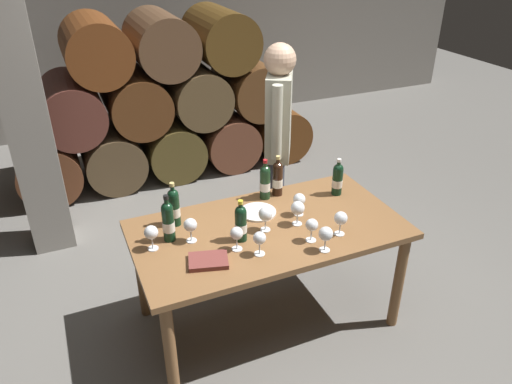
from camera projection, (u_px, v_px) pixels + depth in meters
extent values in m
plane|color=#66635E|center=(267.00, 317.00, 3.44)|extent=(14.00, 14.00, 0.00)
cube|color=gray|center=(129.00, 17.00, 6.13)|extent=(10.00, 0.24, 2.80)
cylinder|color=brown|center=(48.00, 164.00, 4.94)|extent=(0.60, 0.90, 0.60)
cylinder|color=brown|center=(111.00, 153.00, 5.16)|extent=(0.60, 0.90, 0.60)
cylinder|color=#50421F|center=(169.00, 144.00, 5.38)|extent=(0.60, 0.90, 0.60)
cylinder|color=brown|center=(223.00, 135.00, 5.60)|extent=(0.60, 0.90, 0.60)
cylinder|color=#5C3214|center=(273.00, 127.00, 5.82)|extent=(0.60, 0.90, 0.60)
cylinder|color=brown|center=(70.00, 108.00, 4.78)|extent=(0.60, 0.90, 0.60)
cylinder|color=#553016|center=(135.00, 100.00, 5.00)|extent=(0.60, 0.90, 0.60)
cylinder|color=brown|center=(194.00, 92.00, 5.22)|extent=(0.60, 0.90, 0.60)
cylinder|color=#58351A|center=(248.00, 85.00, 5.44)|extent=(0.60, 0.90, 0.60)
cylinder|color=brown|center=(95.00, 48.00, 4.63)|extent=(0.60, 0.90, 0.60)
cylinder|color=brown|center=(160.00, 43.00, 4.85)|extent=(0.60, 0.90, 0.60)
cylinder|color=#533916|center=(220.00, 38.00, 5.07)|extent=(0.60, 0.90, 0.60)
cube|color=gray|center=(22.00, 97.00, 3.64)|extent=(0.32, 0.32, 2.60)
cube|color=brown|center=(269.00, 230.00, 3.08)|extent=(1.70, 0.90, 0.04)
cylinder|color=brown|center=(170.00, 354.00, 2.68)|extent=(0.07, 0.07, 0.72)
cylinder|color=brown|center=(398.00, 282.00, 3.22)|extent=(0.07, 0.07, 0.72)
cylinder|color=brown|center=(141.00, 272.00, 3.31)|extent=(0.07, 0.07, 0.72)
cylinder|color=brown|center=(336.00, 223.00, 3.84)|extent=(0.07, 0.07, 0.72)
cylinder|color=black|center=(337.00, 182.00, 3.40)|extent=(0.07, 0.07, 0.19)
sphere|color=black|center=(338.00, 169.00, 3.35)|extent=(0.07, 0.07, 0.07)
cylinder|color=black|center=(339.00, 166.00, 3.34)|extent=(0.03, 0.03, 0.06)
cylinder|color=silver|center=(339.00, 160.00, 3.32)|extent=(0.03, 0.03, 0.02)
cylinder|color=silver|center=(337.00, 183.00, 3.40)|extent=(0.07, 0.07, 0.06)
cylinder|color=black|center=(278.00, 181.00, 3.39)|extent=(0.07, 0.07, 0.21)
sphere|color=black|center=(278.00, 167.00, 3.33)|extent=(0.07, 0.07, 0.07)
cylinder|color=black|center=(278.00, 164.00, 3.32)|extent=(0.03, 0.03, 0.07)
cylinder|color=tan|center=(278.00, 158.00, 3.30)|extent=(0.03, 0.03, 0.02)
cylinder|color=silver|center=(277.00, 183.00, 3.39)|extent=(0.07, 0.07, 0.06)
cylinder|color=black|center=(169.00, 225.00, 2.89)|extent=(0.07, 0.07, 0.21)
sphere|color=black|center=(167.00, 208.00, 2.84)|extent=(0.07, 0.07, 0.07)
cylinder|color=black|center=(166.00, 204.00, 2.83)|extent=(0.03, 0.03, 0.07)
cylinder|color=black|center=(166.00, 197.00, 2.80)|extent=(0.03, 0.03, 0.02)
cylinder|color=silver|center=(169.00, 226.00, 2.90)|extent=(0.07, 0.07, 0.06)
cylinder|color=black|center=(174.00, 210.00, 3.05)|extent=(0.07, 0.07, 0.21)
sphere|color=black|center=(173.00, 195.00, 2.99)|extent=(0.07, 0.07, 0.07)
cylinder|color=black|center=(173.00, 191.00, 2.98)|extent=(0.03, 0.03, 0.07)
cylinder|color=tan|center=(172.00, 185.00, 2.96)|extent=(0.03, 0.03, 0.02)
cylinder|color=silver|center=(174.00, 212.00, 3.05)|extent=(0.07, 0.07, 0.06)
cylinder|color=#19381E|center=(265.00, 185.00, 3.34)|extent=(0.07, 0.07, 0.20)
sphere|color=#19381E|center=(265.00, 171.00, 3.29)|extent=(0.07, 0.07, 0.07)
cylinder|color=#19381E|center=(265.00, 167.00, 3.28)|extent=(0.03, 0.03, 0.06)
cylinder|color=#B21E23|center=(265.00, 161.00, 3.26)|extent=(0.03, 0.03, 0.02)
cylinder|color=silver|center=(265.00, 186.00, 3.35)|extent=(0.07, 0.07, 0.06)
cylinder|color=black|center=(241.00, 226.00, 2.90)|extent=(0.07, 0.07, 0.19)
sphere|color=black|center=(241.00, 212.00, 2.85)|extent=(0.07, 0.07, 0.07)
cylinder|color=black|center=(241.00, 208.00, 2.84)|extent=(0.03, 0.03, 0.06)
cylinder|color=gold|center=(240.00, 202.00, 2.82)|extent=(0.03, 0.03, 0.02)
cylinder|color=silver|center=(241.00, 228.00, 2.91)|extent=(0.07, 0.07, 0.06)
cylinder|color=white|center=(265.00, 230.00, 3.04)|extent=(0.06, 0.06, 0.00)
cylinder|color=white|center=(265.00, 224.00, 3.02)|extent=(0.01, 0.01, 0.07)
sphere|color=white|center=(265.00, 214.00, 2.98)|extent=(0.09, 0.09, 0.09)
cylinder|color=white|center=(311.00, 240.00, 2.94)|extent=(0.06, 0.06, 0.00)
cylinder|color=white|center=(311.00, 235.00, 2.92)|extent=(0.01, 0.01, 0.07)
sphere|color=white|center=(312.00, 225.00, 2.88)|extent=(0.08, 0.08, 0.08)
cylinder|color=white|center=(237.00, 249.00, 2.86)|extent=(0.06, 0.06, 0.00)
cylinder|color=white|center=(237.00, 243.00, 2.84)|extent=(0.01, 0.01, 0.07)
sphere|color=white|center=(237.00, 233.00, 2.80)|extent=(0.08, 0.08, 0.08)
cylinder|color=white|center=(339.00, 234.00, 3.00)|extent=(0.06, 0.06, 0.00)
cylinder|color=white|center=(340.00, 228.00, 2.98)|extent=(0.01, 0.01, 0.07)
sphere|color=white|center=(341.00, 218.00, 2.94)|extent=(0.08, 0.08, 0.08)
cylinder|color=white|center=(299.00, 214.00, 3.20)|extent=(0.06, 0.06, 0.00)
cylinder|color=white|center=(299.00, 209.00, 3.18)|extent=(0.01, 0.01, 0.07)
sphere|color=white|center=(299.00, 199.00, 3.14)|extent=(0.08, 0.08, 0.08)
cylinder|color=white|center=(259.00, 254.00, 2.82)|extent=(0.06, 0.06, 0.00)
cylinder|color=white|center=(260.00, 248.00, 2.80)|extent=(0.01, 0.01, 0.07)
sphere|color=white|center=(260.00, 238.00, 2.76)|extent=(0.08, 0.08, 0.08)
cylinder|color=white|center=(192.00, 241.00, 2.93)|extent=(0.06, 0.06, 0.00)
cylinder|color=white|center=(191.00, 235.00, 2.91)|extent=(0.01, 0.01, 0.07)
sphere|color=white|center=(190.00, 225.00, 2.88)|extent=(0.08, 0.08, 0.08)
cylinder|color=white|center=(153.00, 248.00, 2.86)|extent=(0.06, 0.06, 0.00)
cylinder|color=white|center=(152.00, 243.00, 2.84)|extent=(0.01, 0.01, 0.07)
sphere|color=white|center=(151.00, 232.00, 2.81)|extent=(0.08, 0.08, 0.08)
cylinder|color=white|center=(297.00, 224.00, 3.10)|extent=(0.06, 0.06, 0.00)
cylinder|color=white|center=(297.00, 218.00, 3.08)|extent=(0.01, 0.01, 0.07)
sphere|color=white|center=(298.00, 208.00, 3.04)|extent=(0.09, 0.09, 0.09)
cylinder|color=white|center=(324.00, 250.00, 2.85)|extent=(0.06, 0.06, 0.00)
cylinder|color=white|center=(325.00, 244.00, 2.83)|extent=(0.01, 0.01, 0.07)
sphere|color=white|center=(326.00, 234.00, 2.79)|extent=(0.08, 0.08, 0.08)
cube|color=brown|center=(208.00, 261.00, 2.74)|extent=(0.25, 0.21, 0.03)
cylinder|color=white|center=(258.00, 212.00, 3.21)|extent=(0.24, 0.24, 0.01)
cylinder|color=#383842|center=(277.00, 201.00, 4.03)|extent=(0.11, 0.11, 0.85)
cylinder|color=#383842|center=(276.00, 207.00, 3.93)|extent=(0.11, 0.11, 0.85)
cube|color=#B2B29E|center=(279.00, 117.00, 3.62)|extent=(0.31, 0.37, 0.64)
cylinder|color=#B2B29E|center=(280.00, 104.00, 3.78)|extent=(0.08, 0.08, 0.54)
cylinder|color=#B2B29E|center=(277.00, 123.00, 3.42)|extent=(0.08, 0.08, 0.54)
sphere|color=tan|center=(280.00, 59.00, 3.41)|extent=(0.23, 0.23, 0.23)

